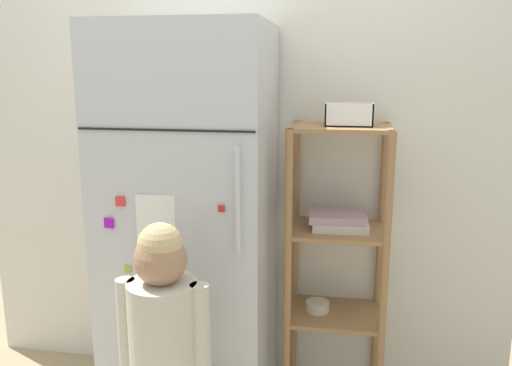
{
  "coord_description": "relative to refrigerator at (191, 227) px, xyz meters",
  "views": [
    {
      "loc": [
        0.53,
        -2.13,
        1.57
      ],
      "look_at": [
        0.16,
        0.02,
        1.09
      ],
      "focal_mm": 36.59,
      "sensor_mm": 36.0,
      "label": 1
    }
  ],
  "objects": [
    {
      "name": "kitchen_wall_back",
      "position": [
        0.14,
        0.32,
        0.25
      ],
      "size": [
        2.7,
        0.03,
        2.26
      ],
      "primitive_type": "cube",
      "color": "silver",
      "rests_on": "ground"
    },
    {
      "name": "fruit_bin",
      "position": [
        0.68,
        0.13,
        0.5
      ],
      "size": [
        0.2,
        0.16,
        0.1
      ],
      "color": "white",
      "rests_on": "pantry_shelf_unit"
    },
    {
      "name": "child_standing",
      "position": [
        0.06,
        -0.53,
        -0.24
      ],
      "size": [
        0.34,
        0.25,
        1.06
      ],
      "color": "#5D545C",
      "rests_on": "ground"
    },
    {
      "name": "refrigerator",
      "position": [
        0.0,
        0.0,
        0.0
      ],
      "size": [
        0.71,
        0.62,
        1.76
      ],
      "color": "silver",
      "rests_on": "ground"
    },
    {
      "name": "pantry_shelf_unit",
      "position": [
        0.64,
        0.12,
        -0.08
      ],
      "size": [
        0.44,
        0.35,
        1.33
      ],
      "color": "#9E7247",
      "rests_on": "ground"
    }
  ]
}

